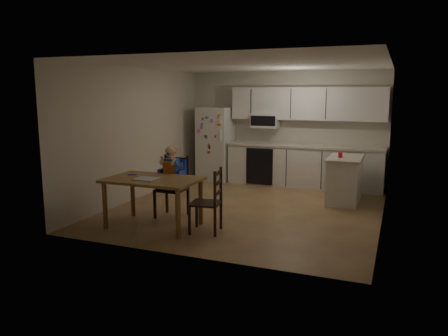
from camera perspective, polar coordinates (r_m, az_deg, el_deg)
room at (r=8.07m, az=4.37°, el=4.20°), size 4.52×5.01×2.51m
refrigerator at (r=10.20m, az=-1.12°, el=3.15°), size 0.72×0.70×1.70m
kitchen_run at (r=9.68m, az=10.35°, el=2.79°), size 3.37×0.62×2.15m
kitchen_island at (r=8.52m, az=15.47°, el=-1.41°), size 0.60×1.15×0.85m
red_cup at (r=8.32m, az=14.96°, el=1.66°), size 0.08×0.08×0.10m
dining_table at (r=6.72m, az=-9.25°, el=-2.19°), size 1.40×0.90×0.75m
napkin at (r=6.64m, az=-10.10°, el=-1.41°), size 0.33×0.29×0.01m
toddler_spoon at (r=7.02m, az=-12.01°, el=-0.85°), size 0.12×0.06×0.02m
chair_booster at (r=7.23m, az=-6.73°, el=-0.75°), size 0.45×0.45×1.19m
chair_side at (r=6.37m, az=-1.62°, el=-3.78°), size 0.48×0.48×0.95m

